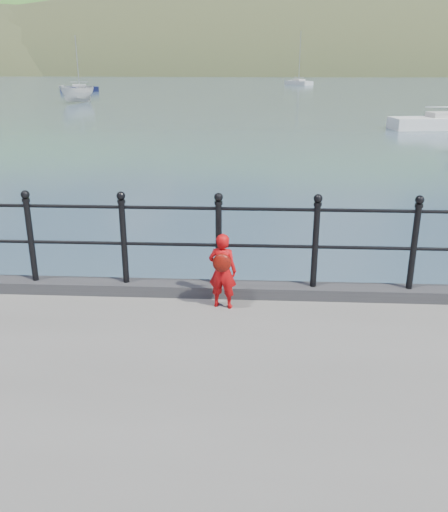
# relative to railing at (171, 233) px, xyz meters

# --- Properties ---
(ground) EXTENTS (600.00, 600.00, 0.00)m
(ground) POSITION_rel_railing_xyz_m (-0.00, 0.15, -1.82)
(ground) COLOR #2D4251
(ground) RESTS_ON ground
(kerb) EXTENTS (60.00, 0.30, 0.15)m
(kerb) POSITION_rel_railing_xyz_m (-0.00, -0.00, -0.75)
(kerb) COLOR #28282B
(kerb) RESTS_ON quay
(railing) EXTENTS (18.11, 0.11, 1.20)m
(railing) POSITION_rel_railing_xyz_m (0.00, 0.00, 0.00)
(railing) COLOR black
(railing) RESTS_ON kerb
(far_shore) EXTENTS (830.00, 200.00, 156.00)m
(far_shore) POSITION_rel_railing_xyz_m (38.34, 239.56, -24.39)
(far_shore) COLOR #333A21
(far_shore) RESTS_ON ground
(child) EXTENTS (0.38, 0.33, 0.94)m
(child) POSITION_rel_railing_xyz_m (0.67, -0.36, -0.34)
(child) COLOR red
(child) RESTS_ON quay
(launch_white) EXTENTS (3.44, 4.90, 1.77)m
(launch_white) POSITION_rel_railing_xyz_m (-16.81, 48.86, -0.94)
(launch_white) COLOR silver
(launch_white) RESTS_ON ground
(sailboat_near) EXTENTS (7.24, 3.03, 9.54)m
(sailboat_near) POSITION_rel_railing_xyz_m (12.72, 28.01, -1.48)
(sailboat_near) COLOR white
(sailboat_near) RESTS_ON ground
(sailboat_left) EXTENTS (5.39, 2.97, 7.45)m
(sailboat_left) POSITION_rel_railing_xyz_m (-23.30, 70.13, -1.48)
(sailboat_left) COLOR #0E1233
(sailboat_left) RESTS_ON ground
(sailboat_deep) EXTENTS (4.88, 6.30, 9.22)m
(sailboat_deep) POSITION_rel_railing_xyz_m (8.57, 96.43, -1.48)
(sailboat_deep) COLOR silver
(sailboat_deep) RESTS_ON ground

